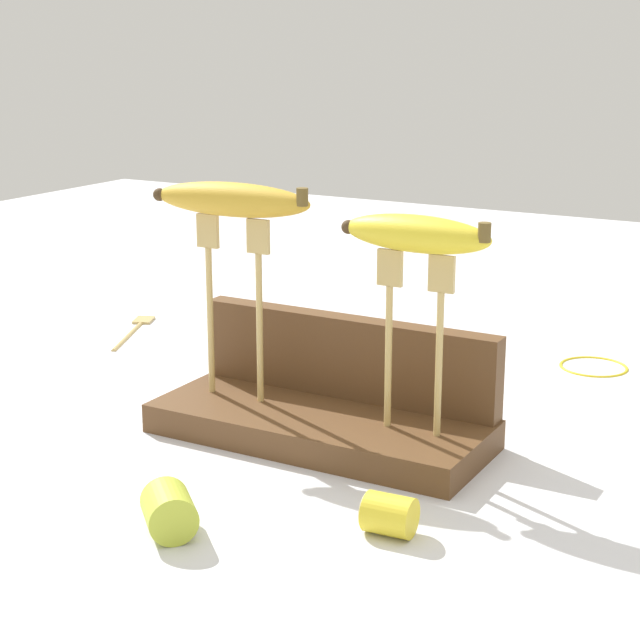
{
  "coord_description": "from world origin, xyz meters",
  "views": [
    {
      "loc": [
        0.52,
        -0.91,
        0.42
      ],
      "look_at": [
        0.0,
        0.0,
        0.13
      ],
      "focal_mm": 59.98,
      "sensor_mm": 36.0,
      "label": 1
    }
  ],
  "objects_px": {
    "banana_chunk_near": "(388,514)",
    "fork_fallen_near": "(136,327)",
    "fork_stand_left": "(232,292)",
    "banana_raised_right": "(414,234)",
    "fork_stand_right": "(412,327)",
    "wire_coil": "(594,366)",
    "banana_chunk_far": "(169,511)",
    "banana_raised_left": "(229,200)"
  },
  "relations": [
    {
      "from": "fork_fallen_near",
      "to": "banana_chunk_near",
      "type": "distance_m",
      "value": 0.72
    },
    {
      "from": "banana_raised_left",
      "to": "wire_coil",
      "type": "xyz_separation_m",
      "value": [
        0.29,
        0.4,
        -0.24
      ]
    },
    {
      "from": "banana_chunk_far",
      "to": "fork_fallen_near",
      "type": "bearing_deg",
      "value": 131.4
    },
    {
      "from": "banana_raised_right",
      "to": "banana_chunk_far",
      "type": "xyz_separation_m",
      "value": [
        -0.11,
        -0.25,
        -0.21
      ]
    },
    {
      "from": "banana_raised_right",
      "to": "banana_chunk_near",
      "type": "relative_size",
      "value": 3.46
    },
    {
      "from": "fork_fallen_near",
      "to": "banana_chunk_near",
      "type": "height_order",
      "value": "banana_chunk_near"
    },
    {
      "from": "fork_stand_right",
      "to": "fork_fallen_near",
      "type": "distance_m",
      "value": 0.62
    },
    {
      "from": "fork_stand_right",
      "to": "fork_stand_left",
      "type": "bearing_deg",
      "value": 180.0
    },
    {
      "from": "fork_stand_left",
      "to": "banana_raised_right",
      "type": "height_order",
      "value": "banana_raised_right"
    },
    {
      "from": "banana_chunk_near",
      "to": "wire_coil",
      "type": "height_order",
      "value": "banana_chunk_near"
    },
    {
      "from": "fork_fallen_near",
      "to": "banana_chunk_far",
      "type": "distance_m",
      "value": 0.66
    },
    {
      "from": "fork_stand_right",
      "to": "banana_chunk_far",
      "type": "xyz_separation_m",
      "value": [
        -0.11,
        -0.25,
        -0.12
      ]
    },
    {
      "from": "fork_stand_left",
      "to": "banana_chunk_far",
      "type": "bearing_deg",
      "value": -68.13
    },
    {
      "from": "fork_stand_right",
      "to": "banana_chunk_near",
      "type": "xyz_separation_m",
      "value": [
        0.05,
        -0.16,
        -0.12
      ]
    },
    {
      "from": "fork_stand_left",
      "to": "banana_raised_right",
      "type": "xyz_separation_m",
      "value": [
        0.21,
        0.0,
        0.08
      ]
    },
    {
      "from": "fork_stand_right",
      "to": "banana_chunk_far",
      "type": "distance_m",
      "value": 0.3
    },
    {
      "from": "fork_stand_left",
      "to": "banana_raised_right",
      "type": "relative_size",
      "value": 1.25
    },
    {
      "from": "banana_chunk_near",
      "to": "wire_coil",
      "type": "distance_m",
      "value": 0.55
    },
    {
      "from": "fork_stand_left",
      "to": "fork_stand_right",
      "type": "height_order",
      "value": "fork_stand_left"
    },
    {
      "from": "fork_stand_left",
      "to": "fork_fallen_near",
      "type": "relative_size",
      "value": 1.19
    },
    {
      "from": "banana_raised_left",
      "to": "banana_chunk_far",
      "type": "distance_m",
      "value": 0.35
    },
    {
      "from": "fork_stand_left",
      "to": "fork_stand_right",
      "type": "distance_m",
      "value": 0.21
    },
    {
      "from": "fork_stand_left",
      "to": "fork_fallen_near",
      "type": "xyz_separation_m",
      "value": [
        -0.34,
        0.25,
        -0.15
      ]
    },
    {
      "from": "banana_raised_right",
      "to": "wire_coil",
      "type": "xyz_separation_m",
      "value": [
        0.08,
        0.4,
        -0.23
      ]
    },
    {
      "from": "fork_stand_right",
      "to": "banana_chunk_far",
      "type": "relative_size",
      "value": 2.72
    },
    {
      "from": "banana_raised_left",
      "to": "fork_stand_left",
      "type": "bearing_deg",
      "value": 3.36
    },
    {
      "from": "banana_raised_left",
      "to": "banana_chunk_far",
      "type": "height_order",
      "value": "banana_raised_left"
    },
    {
      "from": "banana_raised_right",
      "to": "banana_chunk_near",
      "type": "height_order",
      "value": "banana_raised_right"
    },
    {
      "from": "fork_stand_right",
      "to": "wire_coil",
      "type": "xyz_separation_m",
      "value": [
        0.08,
        0.4,
        -0.14
      ]
    },
    {
      "from": "banana_raised_right",
      "to": "banana_chunk_far",
      "type": "relative_size",
      "value": 2.38
    },
    {
      "from": "fork_stand_left",
      "to": "wire_coil",
      "type": "relative_size",
      "value": 2.28
    },
    {
      "from": "fork_stand_right",
      "to": "wire_coil",
      "type": "bearing_deg",
      "value": 79.07
    },
    {
      "from": "banana_raised_right",
      "to": "banana_chunk_near",
      "type": "bearing_deg",
      "value": -71.44
    },
    {
      "from": "banana_raised_left",
      "to": "banana_raised_right",
      "type": "xyz_separation_m",
      "value": [
        0.21,
        0.0,
        -0.02
      ]
    },
    {
      "from": "fork_fallen_near",
      "to": "banana_raised_right",
      "type": "bearing_deg",
      "value": -24.46
    },
    {
      "from": "fork_fallen_near",
      "to": "banana_chunk_far",
      "type": "relative_size",
      "value": 2.49
    },
    {
      "from": "fork_stand_left",
      "to": "fork_fallen_near",
      "type": "distance_m",
      "value": 0.45
    },
    {
      "from": "banana_raised_right",
      "to": "fork_fallen_near",
      "type": "xyz_separation_m",
      "value": [
        -0.55,
        0.25,
        -0.23
      ]
    },
    {
      "from": "banana_raised_left",
      "to": "fork_fallen_near",
      "type": "distance_m",
      "value": 0.49
    },
    {
      "from": "fork_stand_right",
      "to": "banana_raised_right",
      "type": "bearing_deg",
      "value": 177.25
    },
    {
      "from": "banana_chunk_near",
      "to": "fork_fallen_near",
      "type": "bearing_deg",
      "value": 146.03
    },
    {
      "from": "banana_raised_left",
      "to": "banana_chunk_near",
      "type": "height_order",
      "value": "banana_raised_left"
    }
  ]
}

